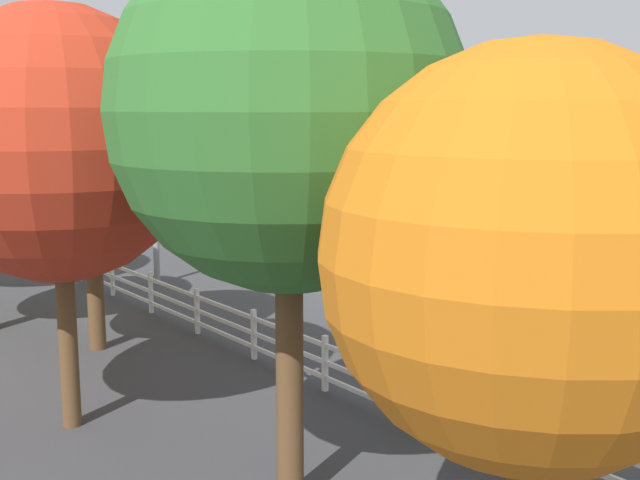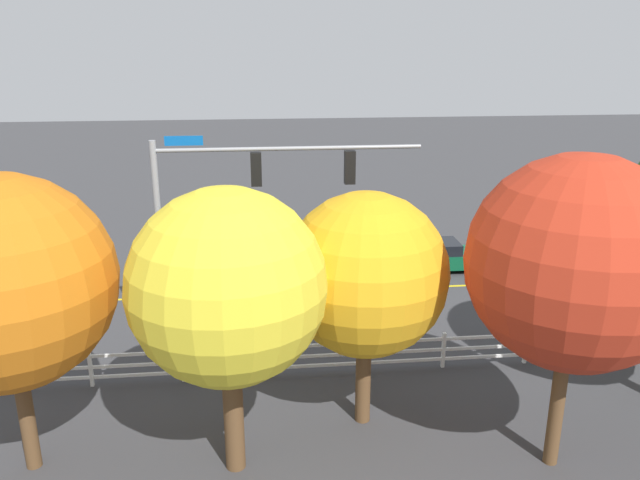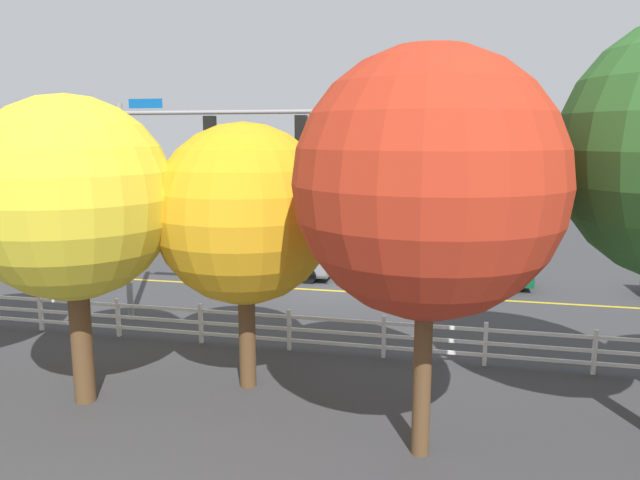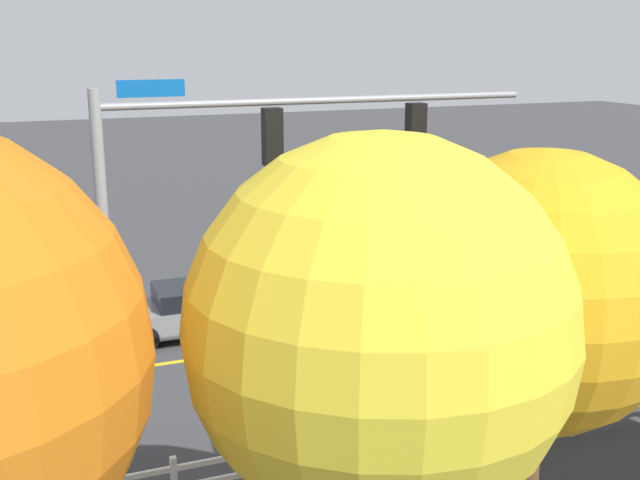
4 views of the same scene
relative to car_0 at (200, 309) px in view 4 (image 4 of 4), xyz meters
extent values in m
plane|color=#38383A|center=(-2.48, 1.76, -0.63)|extent=(120.00, 120.00, 0.00)
cube|color=gold|center=(-6.48, 1.76, -0.63)|extent=(28.00, 0.16, 0.01)
cylinder|color=gray|center=(2.96, 6.41, 2.77)|extent=(0.20, 0.20, 6.81)
cylinder|color=gray|center=(-0.99, 6.41, 5.87)|extent=(7.90, 0.12, 0.12)
cube|color=#0C59B2|center=(2.06, 6.43, 6.15)|extent=(1.10, 0.03, 0.28)
cube|color=black|center=(0.01, 6.41, 5.27)|extent=(0.32, 0.28, 1.00)
sphere|color=red|center=(0.01, 6.26, 5.59)|extent=(0.17, 0.17, 0.17)
sphere|color=orange|center=(0.01, 6.26, 5.27)|extent=(0.17, 0.17, 0.17)
sphere|color=#148C19|center=(0.01, 6.26, 4.95)|extent=(0.17, 0.17, 0.17)
cube|color=black|center=(-2.79, 6.41, 5.27)|extent=(0.32, 0.28, 1.00)
sphere|color=red|center=(-2.79, 6.26, 5.59)|extent=(0.17, 0.17, 0.17)
sphere|color=orange|center=(-2.79, 6.26, 5.27)|extent=(0.17, 0.17, 0.17)
sphere|color=#148C19|center=(-2.79, 6.26, 4.95)|extent=(0.17, 0.17, 0.17)
cube|color=slate|center=(-0.05, 0.00, -0.10)|extent=(4.74, 1.79, 0.63)
cube|color=black|center=(0.19, 0.00, 0.45)|extent=(1.93, 1.59, 0.46)
cylinder|color=black|center=(-1.66, -0.80, -0.31)|extent=(0.64, 0.23, 0.64)
cylinder|color=black|center=(-1.65, 0.83, -0.31)|extent=(0.64, 0.23, 0.64)
cylinder|color=black|center=(1.55, -0.83, -0.31)|extent=(0.64, 0.23, 0.64)
cylinder|color=black|center=(1.57, 0.80, -0.31)|extent=(0.64, 0.23, 0.64)
cylinder|color=black|center=(-14.88, -0.82, -0.31)|extent=(0.65, 0.24, 0.64)
cube|color=#0C4C2D|center=(-7.90, -0.23, -0.12)|extent=(4.74, 1.78, 0.60)
cube|color=black|center=(-7.66, -0.23, 0.41)|extent=(1.97, 1.56, 0.47)
cylinder|color=black|center=(-9.51, -0.99, -0.31)|extent=(0.64, 0.23, 0.64)
cylinder|color=black|center=(-9.48, 0.59, -0.31)|extent=(0.64, 0.23, 0.64)
cylinder|color=black|center=(-6.31, -1.05, -0.31)|extent=(0.64, 0.23, 0.64)
cylinder|color=black|center=(-6.28, 0.53, -0.31)|extent=(0.64, 0.23, 0.64)
cube|color=white|center=(-5.48, 8.20, -0.06)|extent=(0.10, 0.10, 1.15)
cube|color=white|center=(-2.88, 8.20, -0.06)|extent=(0.10, 0.10, 1.15)
cube|color=white|center=(-0.28, 8.20, -0.06)|extent=(0.10, 0.10, 1.15)
cube|color=white|center=(-5.48, 8.20, 0.32)|extent=(26.00, 0.06, 0.09)
cube|color=white|center=(-5.48, 8.20, -0.03)|extent=(26.00, 0.06, 0.09)
cube|color=white|center=(-5.48, 8.20, -0.35)|extent=(26.00, 0.06, 0.09)
sphere|color=yellow|center=(0.71, 12.24, 3.90)|extent=(4.30, 4.30, 4.30)
cylinder|color=brown|center=(-2.56, 10.68, 0.65)|extent=(0.39, 0.39, 2.57)
sphere|color=gold|center=(-2.56, 10.68, 3.46)|extent=(4.08, 4.08, 4.08)
camera|label=1|loc=(-20.16, 17.66, 5.00)|focal=44.95mm
camera|label=2|loc=(0.05, 24.65, 8.82)|focal=34.84mm
camera|label=3|loc=(-7.07, 23.18, 5.19)|focal=33.20mm
camera|label=4|loc=(4.27, 19.57, 6.98)|focal=44.62mm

